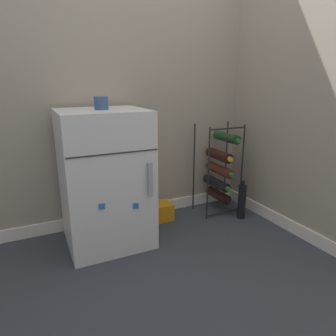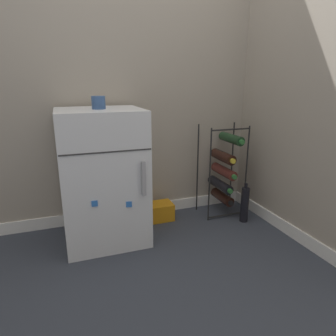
{
  "view_description": "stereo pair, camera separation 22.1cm",
  "coord_description": "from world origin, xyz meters",
  "views": [
    {
      "loc": [
        -0.83,
        -1.58,
        1.06
      ],
      "look_at": [
        0.09,
        0.34,
        0.45
      ],
      "focal_mm": 32.0,
      "sensor_mm": 36.0,
      "label": 1
    },
    {
      "loc": [
        -0.63,
        -1.67,
        1.06
      ],
      "look_at": [
        0.09,
        0.34,
        0.45
      ],
      "focal_mm": 32.0,
      "sensor_mm": 36.0,
      "label": 2
    }
  ],
  "objects": [
    {
      "name": "mini_fridge",
      "position": [
        -0.4,
        0.28,
        0.45
      ],
      "size": [
        0.54,
        0.53,
        0.9
      ],
      "color": "silver",
      "rests_on": "ground_plane"
    },
    {
      "name": "fridge_top_cup",
      "position": [
        -0.4,
        0.27,
        0.94
      ],
      "size": [
        0.08,
        0.08,
        0.08
      ],
      "color": "#335184",
      "rests_on": "mini_fridge"
    },
    {
      "name": "wine_rack",
      "position": [
        0.59,
        0.39,
        0.37
      ],
      "size": [
        0.34,
        0.32,
        0.74
      ],
      "color": "black",
      "rests_on": "ground_plane"
    },
    {
      "name": "soda_box",
      "position": [
        0.03,
        0.43,
        0.07
      ],
      "size": [
        0.23,
        0.16,
        0.14
      ],
      "color": "orange",
      "rests_on": "ground_plane"
    },
    {
      "name": "wall_back",
      "position": [
        0.0,
        0.6,
        1.24
      ],
      "size": [
        6.7,
        0.07,
        2.5
      ],
      "color": "#9E9384",
      "rests_on": "ground_plane"
    },
    {
      "name": "ground_plane",
      "position": [
        0.0,
        0.0,
        0.0
      ],
      "size": [
        14.0,
        14.0,
        0.0
      ],
      "primitive_type": "plane",
      "color": "#333842"
    },
    {
      "name": "loose_bottle_floor",
      "position": [
        0.66,
        0.17,
        0.14
      ],
      "size": [
        0.06,
        0.06,
        0.32
      ],
      "color": "black",
      "rests_on": "ground_plane"
    }
  ]
}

